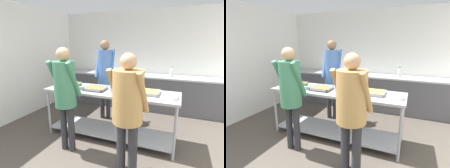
# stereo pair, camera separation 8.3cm
# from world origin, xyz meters

# --- Properties ---
(wall_rear) EXTENTS (4.79, 0.06, 2.65)m
(wall_rear) POSITION_xyz_m (0.00, 3.80, 1.32)
(wall_rear) COLOR silver
(wall_rear) RESTS_ON ground_plane
(wall_left) EXTENTS (0.06, 3.92, 2.65)m
(wall_left) POSITION_xyz_m (-2.37, 1.90, 1.32)
(wall_left) COLOR silver
(wall_left) RESTS_ON ground_plane
(back_counter) EXTENTS (4.63, 0.65, 0.92)m
(back_counter) POSITION_xyz_m (0.00, 3.43, 0.46)
(back_counter) COLOR #4C4C51
(back_counter) RESTS_ON ground_plane
(serving_counter) EXTENTS (2.44, 0.72, 0.91)m
(serving_counter) POSITION_xyz_m (-0.01, 1.63, 0.62)
(serving_counter) COLOR #9EA0A8
(serving_counter) RESTS_ON ground_plane
(serving_tray_greens) EXTENTS (0.44, 0.28, 0.05)m
(serving_tray_greens) POSITION_xyz_m (-0.97, 1.72, 0.94)
(serving_tray_greens) COLOR #9EA0A8
(serving_tray_greens) RESTS_ON serving_counter
(broccoli_bowl) EXTENTS (0.22, 0.22, 0.11)m
(broccoli_bowl) POSITION_xyz_m (-0.61, 1.54, 0.96)
(broccoli_bowl) COLOR #B2B2B7
(broccoli_bowl) RESTS_ON serving_counter
(serving_tray_vegetables) EXTENTS (0.36, 0.30, 0.05)m
(serving_tray_vegetables) POSITION_xyz_m (-0.28, 1.58, 0.94)
(serving_tray_vegetables) COLOR #9EA0A8
(serving_tray_vegetables) RESTS_ON serving_counter
(sauce_pan) EXTENTS (0.40, 0.26, 0.09)m
(sauce_pan) POSITION_xyz_m (0.14, 1.57, 0.96)
(sauce_pan) COLOR #9EA0A8
(sauce_pan) RESTS_ON serving_counter
(serving_tray_roast) EXTENTS (0.49, 0.34, 0.05)m
(serving_tray_roast) POSITION_xyz_m (0.62, 1.67, 0.94)
(serving_tray_roast) COLOR #9EA0A8
(serving_tray_roast) RESTS_ON serving_counter
(plate_stack) EXTENTS (0.27, 0.27, 0.05)m
(plate_stack) POSITION_xyz_m (1.03, 1.56, 0.94)
(plate_stack) COLOR white
(plate_stack) RESTS_ON serving_counter
(guest_serving_left) EXTENTS (0.55, 0.41, 1.65)m
(guest_serving_left) POSITION_xyz_m (0.56, 0.84, 1.01)
(guest_serving_left) COLOR #2D2D33
(guest_serving_left) RESTS_ON ground_plane
(guest_serving_right) EXTENTS (0.44, 0.34, 1.70)m
(guest_serving_right) POSITION_xyz_m (-0.50, 0.97, 1.06)
(guest_serving_right) COLOR #2D2D33
(guest_serving_right) RESTS_ON ground_plane
(cook_behind_counter) EXTENTS (0.46, 0.41, 1.82)m
(cook_behind_counter) POSITION_xyz_m (-0.44, 2.38, 1.14)
(cook_behind_counter) COLOR #2D2D33
(cook_behind_counter) RESTS_ON ground_plane
(water_bottle) EXTENTS (0.08, 0.08, 0.25)m
(water_bottle) POSITION_xyz_m (0.94, 3.44, 1.04)
(water_bottle) COLOR silver
(water_bottle) RESTS_ON back_counter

